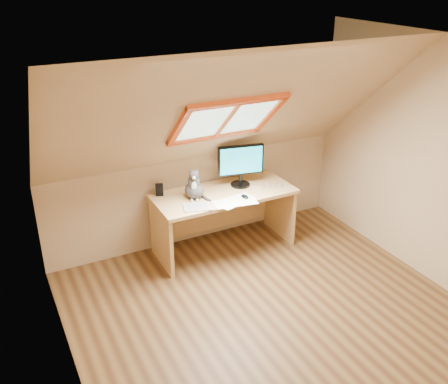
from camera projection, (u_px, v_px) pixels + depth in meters
ground at (279, 322)px, 4.50m from camera, size 3.50×3.50×0.00m
room_shell at (294, 181)px, 3.83m from camera, size 3.52×3.52×2.41m
desk at (221, 208)px, 5.53m from camera, size 1.53×0.67×0.70m
monitor at (241, 163)px, 5.43m from camera, size 0.51×0.22×0.47m
cat at (194, 187)px, 5.20m from camera, size 0.27×0.29×0.36m
desk_speaker at (159, 190)px, 5.30m from camera, size 0.10×0.10×0.12m
graphics_tablet at (197, 207)px, 5.05m from camera, size 0.32×0.27×0.01m
mouse at (245, 197)px, 5.24m from camera, size 0.07×0.11×0.03m
papers at (234, 201)px, 5.17m from camera, size 0.35×0.30×0.01m
cables at (267, 188)px, 5.48m from camera, size 0.51×0.26×0.01m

